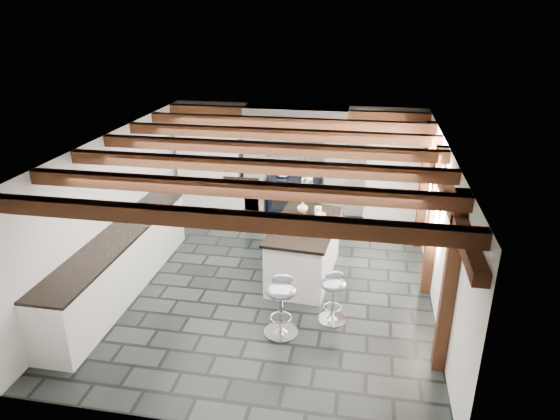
% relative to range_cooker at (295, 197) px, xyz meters
% --- Properties ---
extents(ground, '(6.00, 6.00, 0.00)m').
position_rel_range_cooker_xyz_m(ground, '(0.00, -2.68, -0.47)').
color(ground, black).
rests_on(ground, ground).
extents(room_shell, '(6.00, 6.03, 6.00)m').
position_rel_range_cooker_xyz_m(room_shell, '(-0.61, -1.26, 0.60)').
color(room_shell, silver).
rests_on(room_shell, ground).
extents(range_cooker, '(1.00, 0.63, 0.99)m').
position_rel_range_cooker_xyz_m(range_cooker, '(0.00, 0.00, 0.00)').
color(range_cooker, black).
rests_on(range_cooker, ground).
extents(kitchen_island, '(1.09, 1.90, 1.21)m').
position_rel_range_cooker_xyz_m(kitchen_island, '(0.51, -2.31, -0.00)').
color(kitchen_island, white).
rests_on(kitchen_island, ground).
extents(bar_stool_near, '(0.44, 0.44, 0.74)m').
position_rel_range_cooker_xyz_m(bar_stool_near, '(1.07, -3.52, -0.00)').
color(bar_stool_near, silver).
rests_on(bar_stool_near, ground).
extents(bar_stool_far, '(0.48, 0.48, 0.86)m').
position_rel_range_cooker_xyz_m(bar_stool_far, '(0.42, -3.95, 0.07)').
color(bar_stool_far, silver).
rests_on(bar_stool_far, ground).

